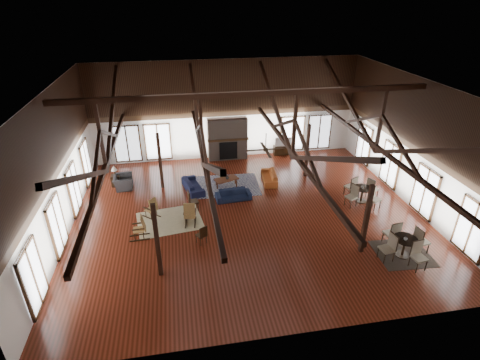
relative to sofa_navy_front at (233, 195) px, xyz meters
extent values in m
plane|color=maroon|center=(0.46, -1.52, -0.26)|extent=(16.00, 16.00, 0.00)
cube|color=black|center=(0.46, -1.52, 5.74)|extent=(16.00, 14.00, 0.02)
cube|color=white|center=(0.46, 5.48, 2.74)|extent=(16.00, 0.02, 6.00)
cube|color=white|center=(0.46, -8.52, 2.74)|extent=(16.00, 0.02, 6.00)
cube|color=white|center=(-7.54, -1.52, 2.74)|extent=(0.02, 14.00, 6.00)
cube|color=white|center=(8.46, -1.52, 2.74)|extent=(0.02, 14.00, 6.00)
cube|color=black|center=(0.46, -1.52, 5.49)|extent=(15.60, 0.18, 0.22)
cube|color=black|center=(-5.54, -1.52, 2.79)|extent=(0.16, 13.70, 0.18)
cube|color=black|center=(-5.54, -1.52, 4.14)|extent=(0.14, 0.14, 2.70)
cube|color=black|center=(-5.54, 1.98, 4.02)|extent=(0.15, 7.07, 3.12)
cube|color=black|center=(-5.54, -5.02, 4.02)|extent=(0.15, 7.07, 3.12)
cube|color=black|center=(-1.54, -1.52, 2.79)|extent=(0.16, 13.70, 0.18)
cube|color=black|center=(-1.54, -1.52, 4.14)|extent=(0.14, 0.14, 2.70)
cube|color=black|center=(-1.54, 1.98, 4.02)|extent=(0.15, 7.07, 3.12)
cube|color=black|center=(-1.54, -5.02, 4.02)|extent=(0.15, 7.07, 3.12)
cube|color=black|center=(2.46, -1.52, 2.79)|extent=(0.16, 13.70, 0.18)
cube|color=black|center=(2.46, -1.52, 4.14)|extent=(0.14, 0.14, 2.70)
cube|color=black|center=(2.46, 1.98, 4.02)|extent=(0.15, 7.07, 3.12)
cube|color=black|center=(2.46, -5.02, 4.02)|extent=(0.15, 7.07, 3.12)
cube|color=black|center=(6.46, -1.52, 2.79)|extent=(0.16, 13.70, 0.18)
cube|color=black|center=(6.46, -1.52, 4.14)|extent=(0.14, 0.14, 2.70)
cube|color=black|center=(6.46, 1.98, 4.02)|extent=(0.15, 7.07, 3.12)
cube|color=black|center=(6.46, -5.02, 4.02)|extent=(0.15, 7.07, 3.12)
cube|color=black|center=(-3.54, -5.02, 1.27)|extent=(0.16, 0.16, 3.05)
cube|color=black|center=(4.46, -5.02, 1.27)|extent=(0.16, 0.16, 3.05)
cube|color=black|center=(-3.54, 1.98, 1.27)|extent=(0.16, 0.16, 3.05)
cube|color=black|center=(4.46, 1.98, 1.27)|extent=(0.16, 0.16, 3.05)
cube|color=#706155|center=(0.46, 5.16, 1.04)|extent=(2.40, 0.62, 2.60)
cube|color=black|center=(0.46, 4.84, 0.39)|extent=(1.10, 0.06, 1.10)
cube|color=#311D0E|center=(0.46, 4.88, 1.09)|extent=(2.50, 0.20, 0.12)
cylinder|color=black|center=(0.96, -2.52, 3.79)|extent=(0.04, 0.04, 0.70)
cylinder|color=black|center=(0.96, -2.52, 3.44)|extent=(0.20, 0.20, 0.10)
cube|color=black|center=(1.41, -2.52, 3.44)|extent=(0.70, 0.12, 0.02)
cube|color=black|center=(0.96, -2.07, 3.44)|extent=(0.12, 0.70, 0.02)
cube|color=black|center=(0.51, -2.52, 3.44)|extent=(0.70, 0.12, 0.02)
cube|color=black|center=(0.96, -2.97, 3.44)|extent=(0.12, 0.70, 0.02)
imported|color=#131C36|center=(0.00, 0.00, 0.00)|extent=(1.83, 0.84, 0.52)
imported|color=#15193A|center=(-1.94, 1.34, 0.02)|extent=(2.07, 1.17, 0.57)
imported|color=#B25522|center=(2.27, 1.67, 0.01)|extent=(1.90, 0.91, 0.54)
cube|color=brown|center=(-0.15, 1.46, 0.18)|extent=(1.37, 1.00, 0.06)
cube|color=brown|center=(-0.67, 1.25, -0.05)|extent=(0.06, 0.06, 0.41)
cube|color=brown|center=(-0.67, 1.66, -0.05)|extent=(0.06, 0.06, 0.41)
cube|color=brown|center=(0.37, 1.25, -0.05)|extent=(0.06, 0.06, 0.41)
cube|color=brown|center=(0.37, 1.66, -0.05)|extent=(0.06, 0.06, 0.41)
imported|color=#B2B2B2|center=(-0.10, 1.40, 0.31)|extent=(0.26, 0.26, 0.20)
imported|color=#2B2B2D|center=(-5.60, 2.25, 0.09)|extent=(1.11, 0.98, 0.70)
cube|color=black|center=(-6.01, 2.58, 0.05)|extent=(0.46, 0.46, 0.61)
cylinder|color=black|center=(-6.01, 2.58, 0.54)|extent=(0.08, 0.08, 0.37)
cone|color=beige|center=(-6.01, 2.58, 0.78)|extent=(0.33, 0.33, 0.27)
cube|color=#9C6B3B|center=(-4.03, -0.92, 0.13)|extent=(0.62, 0.62, 0.05)
cube|color=#9C6B3B|center=(-3.88, -1.06, 0.44)|extent=(0.43, 0.45, 0.64)
cube|color=black|center=(-4.16, -1.06, -0.24)|extent=(0.62, 0.56, 0.05)
cube|color=black|center=(-3.91, -0.79, -0.24)|extent=(0.62, 0.56, 0.05)
cube|color=#9C6B3B|center=(-2.25, -1.77, 0.18)|extent=(0.56, 0.54, 0.05)
cube|color=#9C6B3B|center=(-2.28, -1.99, 0.52)|extent=(0.52, 0.26, 0.72)
cube|color=black|center=(-2.46, -1.74, -0.23)|extent=(0.17, 0.88, 0.05)
cube|color=black|center=(-2.05, -1.79, -0.23)|extent=(0.17, 0.88, 0.05)
cube|color=#9C6B3B|center=(-4.47, -2.55, 0.16)|extent=(0.48, 0.50, 0.05)
cube|color=#9C6B3B|center=(-4.26, -2.53, 0.49)|extent=(0.21, 0.49, 0.69)
cube|color=black|center=(-4.46, -2.75, -0.23)|extent=(0.85, 0.10, 0.05)
cube|color=black|center=(-4.49, -2.35, -0.23)|extent=(0.85, 0.10, 0.05)
cube|color=black|center=(-2.04, -0.68, 0.22)|extent=(0.52, 0.52, 0.05)
cube|color=black|center=(-2.24, -0.71, 0.51)|extent=(0.12, 0.45, 0.59)
cylinder|color=black|center=(-2.04, -0.68, -0.02)|extent=(0.04, 0.04, 0.48)
cube|color=black|center=(-1.88, -3.36, 0.14)|extent=(0.51, 0.51, 0.04)
cube|color=black|center=(-1.80, -3.51, 0.38)|extent=(0.34, 0.22, 0.49)
cylinder|color=black|center=(-1.88, -3.36, -0.06)|extent=(0.03, 0.03, 0.40)
cylinder|color=black|center=(5.98, -5.57, 0.54)|extent=(0.94, 0.94, 0.04)
cylinder|color=black|center=(5.98, -5.57, 0.15)|extent=(0.10, 0.10, 0.78)
cylinder|color=black|center=(5.98, -5.57, -0.24)|extent=(0.56, 0.56, 0.04)
cylinder|color=black|center=(6.29, -1.28, 0.50)|extent=(0.89, 0.89, 0.04)
cylinder|color=black|center=(6.29, -1.28, 0.13)|extent=(0.10, 0.10, 0.74)
cylinder|color=black|center=(6.29, -1.28, -0.24)|extent=(0.53, 0.53, 0.04)
imported|color=#B2B2B2|center=(5.89, -5.65, 0.61)|extent=(0.16, 0.16, 0.11)
imported|color=#B2B2B2|center=(6.23, -1.32, 0.57)|extent=(0.16, 0.16, 0.11)
cube|color=black|center=(4.03, 5.23, 0.03)|extent=(1.15, 0.43, 0.58)
imported|color=#B2B2B2|center=(4.02, 5.23, 0.61)|extent=(1.03, 0.23, 0.59)
cube|color=#C8B98B|center=(-3.21, -1.42, -0.25)|extent=(3.16, 2.64, 0.01)
cube|color=#1B1F4B|center=(-0.13, 1.55, -0.25)|extent=(3.57, 2.76, 0.01)
cube|color=black|center=(6.05, -5.47, -0.25)|extent=(2.22, 2.04, 0.01)
camera|label=1|loc=(-2.49, -16.23, 9.30)|focal=28.00mm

